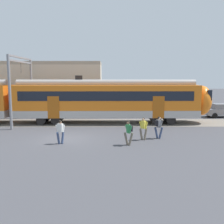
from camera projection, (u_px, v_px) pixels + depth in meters
name	position (u px, v px, depth m)	size (l,w,h in m)	color
ground_plane	(66.00, 139.00, 19.69)	(160.00, 160.00, 0.00)	#424247
commuter_train	(21.00, 101.00, 25.97)	(38.05, 3.07, 4.73)	#B2ADA8
pedestrian_white	(60.00, 130.00, 18.01)	(0.63, 0.59, 1.67)	navy
pedestrian_green	(129.00, 131.00, 17.68)	(0.67, 0.54, 1.67)	#6B6051
pedestrian_yellow	(143.00, 127.00, 19.15)	(0.69, 0.45, 1.67)	#6B6051
pedestrian_grey	(158.00, 126.00, 19.57)	(0.70, 0.53, 1.67)	navy
parked_car_grey	(222.00, 110.00, 29.95)	(4.08, 1.91, 1.54)	gray
catenary_gantry	(22.00, 80.00, 25.70)	(0.24, 6.64, 6.53)	gray
background_building	(31.00, 88.00, 32.87)	(17.55, 5.00, 9.20)	beige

